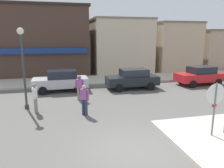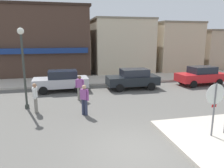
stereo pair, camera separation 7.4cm
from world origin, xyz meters
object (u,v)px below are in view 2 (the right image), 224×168
object	(u,v)px
parked_car_nearest	(61,80)
lamp_post	(23,57)
parked_car_second	(133,79)
pedestrian_crossing_far	(80,87)
pedestrian_crossing_near	(35,97)
pedestrian_kerb_side	(84,99)
stop_sign	(214,103)
parked_car_third	(201,75)

from	to	relation	value
parked_car_nearest	lamp_post	bearing A→B (deg)	-117.83
parked_car_second	pedestrian_crossing_far	distance (m)	4.85
lamp_post	parked_car_nearest	world-z (taller)	lamp_post
parked_car_nearest	pedestrian_crossing_near	xyz separation A→B (m)	(-1.38, -4.52, 0.06)
parked_car_second	pedestrian_kerb_side	xyz separation A→B (m)	(-4.31, -5.01, 0.06)
stop_sign	pedestrian_kerb_side	size ratio (longest dim) A/B	1.43
parked_car_second	parked_car_third	bearing A→B (deg)	0.29
parked_car_nearest	parked_car_third	bearing A→B (deg)	-2.32
pedestrian_crossing_far	parked_car_third	bearing A→B (deg)	12.33
parked_car_nearest	pedestrian_kerb_side	distance (m)	5.62
parked_car_third	stop_sign	bearing A→B (deg)	-122.41
lamp_post	parked_car_nearest	size ratio (longest dim) A/B	1.13
pedestrian_crossing_far	pedestrian_kerb_side	bearing A→B (deg)	-90.12
parked_car_second	pedestrian_crossing_far	world-z (taller)	pedestrian_crossing_far
pedestrian_crossing_near	pedestrian_kerb_side	world-z (taller)	same
pedestrian_crossing_near	pedestrian_kerb_side	distance (m)	2.70
stop_sign	parked_car_nearest	bearing A→B (deg)	121.58
parked_car_nearest	parked_car_second	distance (m)	5.47
parked_car_third	pedestrian_crossing_far	world-z (taller)	pedestrian_crossing_far
pedestrian_kerb_side	lamp_post	bearing A→B (deg)	150.12
parked_car_third	pedestrian_crossing_near	bearing A→B (deg)	-162.46
parked_car_third	pedestrian_kerb_side	xyz separation A→B (m)	(-10.33, -5.04, 0.06)
stop_sign	pedestrian_kerb_side	world-z (taller)	stop_sign
parked_car_second	stop_sign	bearing A→B (deg)	-87.86
stop_sign	parked_car_second	distance (m)	8.95
lamp_post	pedestrian_crossing_far	size ratio (longest dim) A/B	2.82
parked_car_second	parked_car_third	xyz separation A→B (m)	(6.01, 0.03, 0.00)
parked_car_nearest	pedestrian_crossing_near	world-z (taller)	pedestrian_crossing_near
lamp_post	parked_car_nearest	distance (m)	4.72
pedestrian_crossing_near	parked_car_second	bearing A→B (deg)	30.52
stop_sign	parked_car_nearest	world-z (taller)	stop_sign
parked_car_second	pedestrian_kerb_side	distance (m)	6.61
pedestrian_crossing_near	pedestrian_crossing_far	distance (m)	3.10
lamp_post	parked_car_second	xyz separation A→B (m)	(7.41, 3.22, -2.15)
parked_car_second	pedestrian_kerb_side	world-z (taller)	pedestrian_kerb_side
parked_car_nearest	pedestrian_crossing_far	xyz separation A→B (m)	(1.14, -2.72, 0.06)
parked_car_nearest	stop_sign	bearing A→B (deg)	-58.42
parked_car_second	pedestrian_crossing_near	xyz separation A→B (m)	(-6.83, -4.03, 0.06)
stop_sign	parked_car_third	distance (m)	10.62
parked_car_third	pedestrian_kerb_side	world-z (taller)	pedestrian_kerb_side
stop_sign	parked_car_third	size ratio (longest dim) A/B	0.56
lamp_post	pedestrian_crossing_near	size ratio (longest dim) A/B	2.82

